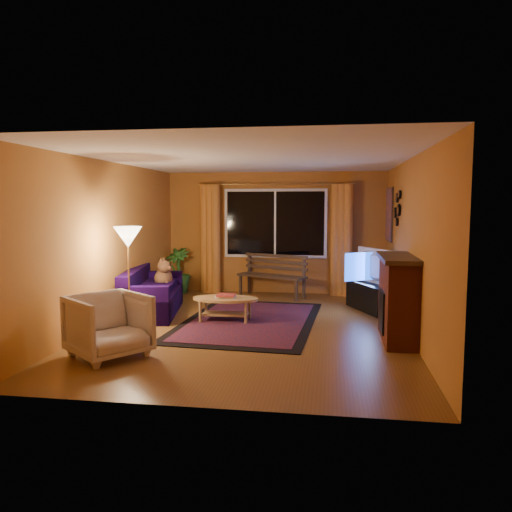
# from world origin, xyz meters

# --- Properties ---
(floor) EXTENTS (4.50, 6.00, 0.02)m
(floor) POSITION_xyz_m (0.00, 0.00, -0.01)
(floor) COLOR brown
(floor) RESTS_ON ground
(ceiling) EXTENTS (4.50, 6.00, 0.02)m
(ceiling) POSITION_xyz_m (0.00, 0.00, 2.51)
(ceiling) COLOR white
(ceiling) RESTS_ON ground
(wall_back) EXTENTS (4.50, 0.02, 2.50)m
(wall_back) POSITION_xyz_m (0.00, 3.01, 1.25)
(wall_back) COLOR #B9732E
(wall_back) RESTS_ON ground
(wall_left) EXTENTS (0.02, 6.00, 2.50)m
(wall_left) POSITION_xyz_m (-2.26, 0.00, 1.25)
(wall_left) COLOR #B9732E
(wall_left) RESTS_ON ground
(wall_right) EXTENTS (0.02, 6.00, 2.50)m
(wall_right) POSITION_xyz_m (2.26, 0.00, 1.25)
(wall_right) COLOR #B9732E
(wall_right) RESTS_ON ground
(window) EXTENTS (2.00, 0.02, 1.30)m
(window) POSITION_xyz_m (0.00, 2.94, 1.45)
(window) COLOR black
(window) RESTS_ON wall_back
(curtain_rod) EXTENTS (3.20, 0.03, 0.03)m
(curtain_rod) POSITION_xyz_m (0.00, 2.90, 2.25)
(curtain_rod) COLOR #BF8C3F
(curtain_rod) RESTS_ON wall_back
(curtain_left) EXTENTS (0.36, 0.36, 2.24)m
(curtain_left) POSITION_xyz_m (-1.35, 2.88, 1.12)
(curtain_left) COLOR orange
(curtain_left) RESTS_ON ground
(curtain_right) EXTENTS (0.36, 0.36, 2.24)m
(curtain_right) POSITION_xyz_m (1.35, 2.88, 1.12)
(curtain_right) COLOR orange
(curtain_right) RESTS_ON ground
(bench) EXTENTS (1.46, 0.93, 0.42)m
(bench) POSITION_xyz_m (-0.02, 2.49, 0.21)
(bench) COLOR #37291F
(bench) RESTS_ON ground
(potted_plant) EXTENTS (0.66, 0.66, 0.94)m
(potted_plant) POSITION_xyz_m (-2.00, 2.64, 0.47)
(potted_plant) COLOR #235B1E
(potted_plant) RESTS_ON ground
(sofa) EXTENTS (1.12, 1.98, 0.75)m
(sofa) POSITION_xyz_m (-1.83, 0.71, 0.38)
(sofa) COLOR black
(sofa) RESTS_ON ground
(dog) EXTENTS (0.36, 0.48, 0.50)m
(dog) POSITION_xyz_m (-1.78, 1.13, 0.62)
(dog) COLOR brown
(dog) RESTS_ON sofa
(armchair) EXTENTS (1.12, 1.13, 0.85)m
(armchair) POSITION_xyz_m (-1.50, -1.69, 0.43)
(armchair) COLOR beige
(armchair) RESTS_ON ground
(floor_lamp) EXTENTS (0.31, 0.31, 1.53)m
(floor_lamp) POSITION_xyz_m (-1.74, -0.47, 0.77)
(floor_lamp) COLOR #BF8C3F
(floor_lamp) RESTS_ON ground
(rug) EXTENTS (2.20, 3.29, 0.02)m
(rug) POSITION_xyz_m (-0.12, 0.36, 0.01)
(rug) COLOR maroon
(rug) RESTS_ON ground
(coffee_table) EXTENTS (1.05, 1.05, 0.38)m
(coffee_table) POSITION_xyz_m (-0.50, 0.33, 0.19)
(coffee_table) COLOR tan
(coffee_table) RESTS_ON ground
(tv_console) EXTENTS (0.82, 1.19, 0.47)m
(tv_console) POSITION_xyz_m (1.84, 1.48, 0.24)
(tv_console) COLOR black
(tv_console) RESTS_ON ground
(television) EXTENTS (0.67, 0.97, 0.61)m
(television) POSITION_xyz_m (1.84, 1.48, 0.78)
(television) COLOR black
(television) RESTS_ON tv_console
(fireplace) EXTENTS (0.40, 1.20, 1.10)m
(fireplace) POSITION_xyz_m (2.05, -0.40, 0.55)
(fireplace) COLOR maroon
(fireplace) RESTS_ON ground
(mirror_cluster) EXTENTS (0.06, 0.60, 0.56)m
(mirror_cluster) POSITION_xyz_m (2.21, 1.30, 1.80)
(mirror_cluster) COLOR black
(mirror_cluster) RESTS_ON wall_right
(painting) EXTENTS (0.04, 0.76, 0.96)m
(painting) POSITION_xyz_m (2.22, 2.45, 1.65)
(painting) COLOR orange
(painting) RESTS_ON wall_right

